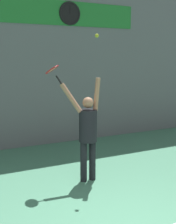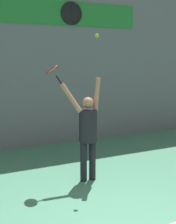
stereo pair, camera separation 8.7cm
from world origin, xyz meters
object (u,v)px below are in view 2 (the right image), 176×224
(tennis_player, at_px, (88,129))
(tennis_ball, at_px, (97,36))
(tennis_racket, at_px, (53,70))
(scoreboard_clock, at_px, (71,13))

(tennis_player, height_order, tennis_ball, tennis_ball)
(tennis_racket, bearing_deg, tennis_ball, -24.74)
(tennis_player, xyz_separation_m, tennis_ball, (0.18, -0.03, 1.76))
(scoreboard_clock, bearing_deg, tennis_ball, -104.38)
(scoreboard_clock, relative_size, tennis_racket, 1.63)
(tennis_ball, bearing_deg, tennis_racket, 155.26)
(tennis_player, distance_m, tennis_racket, 1.30)
(scoreboard_clock, height_order, tennis_ball, scoreboard_clock)
(scoreboard_clock, height_order, tennis_player, scoreboard_clock)
(tennis_ball, bearing_deg, tennis_player, 170.18)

